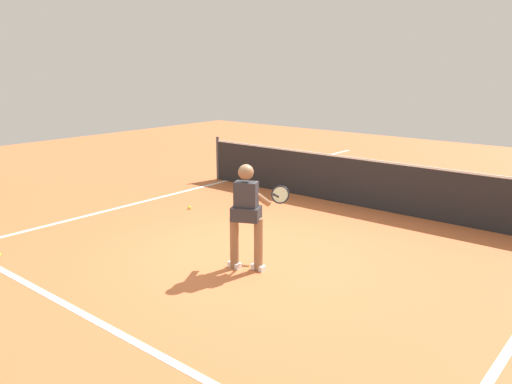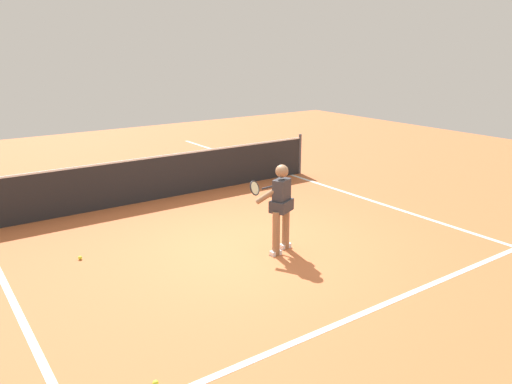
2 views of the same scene
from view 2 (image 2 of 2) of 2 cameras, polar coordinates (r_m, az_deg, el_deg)
ground_plane at (r=8.94m, az=-0.58°, el=-6.31°), size 28.29×28.29×0.00m
service_line_marking at (r=7.07m, az=12.53°, el=-13.18°), size 7.69×0.10×0.01m
sideline_left_marking at (r=7.66m, az=-25.58°, el=-12.07°), size 0.10×19.76×0.01m
sideline_right_marking at (r=11.43m, az=15.52°, el=-1.78°), size 0.10×19.76×0.01m
court_net at (r=11.79m, az=-10.63°, el=1.72°), size 8.37×0.08×1.11m
tennis_player at (r=8.50m, az=2.77°, el=-1.45°), size 0.67×1.12×1.55m
tennis_ball_near at (r=8.93m, az=-19.43°, el=-7.09°), size 0.07×0.07×0.07m
tennis_ball_far at (r=5.73m, az=-11.39°, el=-20.60°), size 0.07×0.07×0.07m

